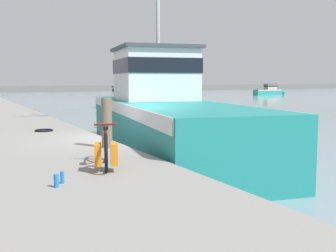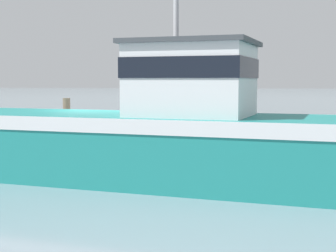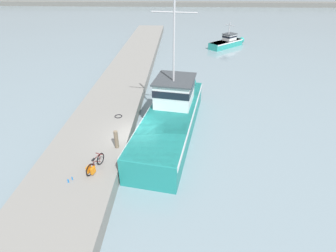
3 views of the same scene
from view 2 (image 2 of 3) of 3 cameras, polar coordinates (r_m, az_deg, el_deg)
name	(u,v)px [view 2 (image 2 of 3)]	position (r m, az deg, el deg)	size (l,w,h in m)	color
ground_plane	(97,166)	(16.58, -7.85, -4.44)	(320.00, 320.00, 0.00)	gray
dock_pier	(121,140)	(19.46, -5.19, -1.59)	(4.88, 80.00, 0.95)	gray
fishing_boat_main	(162,132)	(13.73, -0.63, -0.71)	(5.27, 14.36, 9.71)	teal
bicycle_touring	(15,120)	(19.56, -16.55, 0.67)	(0.73, 1.63, 0.76)	black
mooring_post	(67,115)	(17.95, -11.16, 1.17)	(0.25, 0.25, 1.18)	#756651
hose_coil	(184,131)	(17.77, 1.75, -0.59)	(0.57, 0.57, 0.05)	black
water_bottle_by_bike	(5,124)	(21.01, -17.65, 0.25)	(0.08, 0.08, 0.20)	blue
water_bottle_on_curb	(8,124)	(20.79, -17.31, 0.19)	(0.06, 0.06, 0.19)	blue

